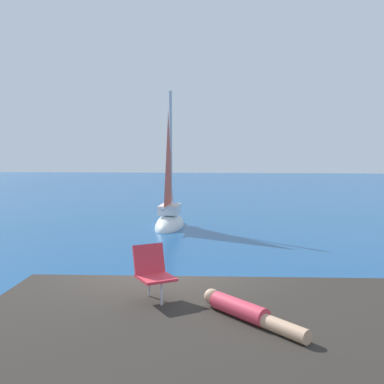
# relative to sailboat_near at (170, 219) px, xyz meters

# --- Properties ---
(ground_plane) EXTENTS (160.00, 160.00, 0.00)m
(ground_plane) POSITION_rel_sailboat_near_xyz_m (1.72, -11.23, -0.37)
(ground_plane) COLOR navy
(shore_ledge) EXTENTS (7.52, 4.45, 1.06)m
(shore_ledge) POSITION_rel_sailboat_near_xyz_m (3.20, -13.75, 0.16)
(shore_ledge) COLOR #2D2823
(shore_ledge) RESTS_ON ground
(boulder_seaward) EXTENTS (1.16, 1.23, 0.69)m
(boulder_seaward) POSITION_rel_sailboat_near_xyz_m (1.13, -11.67, -0.37)
(boulder_seaward) COLOR #302924
(boulder_seaward) RESTS_ON ground
(boulder_inland) EXTENTS (1.21, 1.26, 0.57)m
(boulder_inland) POSITION_rel_sailboat_near_xyz_m (3.75, -11.67, -0.37)
(boulder_inland) COLOR #312A22
(boulder_inland) RESTS_ON ground
(sailboat_near) EXTENTS (1.22, 3.67, 6.78)m
(sailboat_near) POSITION_rel_sailboat_near_xyz_m (0.00, 0.00, 0.00)
(sailboat_near) COLOR white
(sailboat_near) RESTS_ON ground
(person_sunbather) EXTENTS (1.33, 1.35, 0.25)m
(person_sunbather) POSITION_rel_sailboat_near_xyz_m (3.26, -13.84, 0.80)
(person_sunbather) COLOR #DB384C
(person_sunbather) RESTS_ON shore_ledge
(beach_chair) EXTENTS (0.73, 0.76, 0.80)m
(beach_chair) POSITION_rel_sailboat_near_xyz_m (1.88, -13.13, 1.13)
(beach_chair) COLOR #E03342
(beach_chair) RESTS_ON shore_ledge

